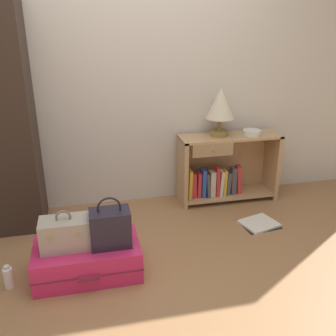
{
  "coord_description": "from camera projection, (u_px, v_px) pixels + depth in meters",
  "views": [
    {
      "loc": [
        -0.44,
        -1.98,
        1.7
      ],
      "look_at": [
        0.21,
        0.86,
        0.55
      ],
      "focal_mm": 40.68,
      "sensor_mm": 36.0,
      "label": 1
    }
  ],
  "objects": [
    {
      "name": "table_lamp",
      "position": [
        221.0,
        105.0,
        3.5
      ],
      "size": [
        0.27,
        0.27,
        0.45
      ],
      "color": "olive",
      "rests_on": "bookshelf"
    },
    {
      "name": "bowl",
      "position": [
        252.0,
        133.0,
        3.6
      ],
      "size": [
        0.17,
        0.17,
        0.05
      ],
      "primitive_type": "cylinder",
      "color": "silver",
      "rests_on": "bookshelf"
    },
    {
      "name": "handbag",
      "position": [
        110.0,
        227.0,
        2.6
      ],
      "size": [
        0.27,
        0.18,
        0.36
      ],
      "color": "#231E2D",
      "rests_on": "suitcase_large"
    },
    {
      "name": "back_wall",
      "position": [
        129.0,
        66.0,
        3.4
      ],
      "size": [
        6.4,
        0.1,
        2.6
      ],
      "primitive_type": "cube",
      "color": "beige",
      "rests_on": "ground_plane"
    },
    {
      "name": "suitcase_large",
      "position": [
        88.0,
        259.0,
        2.69
      ],
      "size": [
        0.74,
        0.45,
        0.23
      ],
      "color": "#DB2860",
      "rests_on": "ground_plane"
    },
    {
      "name": "train_case",
      "position": [
        65.0,
        233.0,
        2.58
      ],
      "size": [
        0.33,
        0.2,
        0.29
      ],
      "color": "#A89E8E",
      "rests_on": "suitcase_large"
    },
    {
      "name": "ground_plane",
      "position": [
        166.0,
        294.0,
        2.52
      ],
      "size": [
        9.0,
        9.0,
        0.0
      ],
      "primitive_type": "plane",
      "color": "#9E7047"
    },
    {
      "name": "bookshelf",
      "position": [
        223.0,
        169.0,
        3.74
      ],
      "size": [
        0.97,
        0.32,
        0.66
      ],
      "color": "tan",
      "rests_on": "ground_plane"
    },
    {
      "name": "open_book_on_floor",
      "position": [
        259.0,
        224.0,
        3.36
      ],
      "size": [
        0.36,
        0.32,
        0.02
      ],
      "color": "white",
      "rests_on": "ground_plane"
    },
    {
      "name": "bottle",
      "position": [
        8.0,
        277.0,
        2.56
      ],
      "size": [
        0.06,
        0.06,
        0.17
      ],
      "color": "white",
      "rests_on": "ground_plane"
    }
  ]
}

